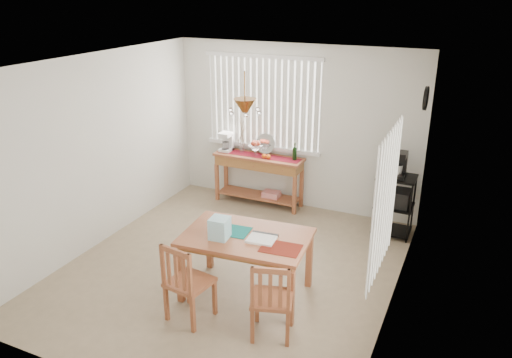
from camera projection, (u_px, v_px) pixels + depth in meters
The scene contains 10 objects.
ground at pixel (231, 268), 6.42m from camera, with size 4.00×4.50×0.01m, color #9D886A.
room_shell at pixel (229, 142), 5.82m from camera, with size 4.20×4.70×2.70m.
sideboard at pixel (259, 168), 8.11m from camera, with size 1.48×0.42×0.83m.
sideboard_items at pixel (245, 146), 8.10m from camera, with size 1.40×0.35×0.64m.
wire_cart at pixel (395, 200), 7.11m from camera, with size 0.53×0.42×0.90m.
cart_items at pixel (399, 165), 6.93m from camera, with size 0.21×0.25×0.37m.
dining_table at pixel (246, 242), 5.65m from camera, with size 1.49×1.03×0.76m.
table_items at pixel (230, 231), 5.53m from camera, with size 1.13×0.49×0.24m.
chair_left at pixel (187, 283), 5.28m from camera, with size 0.49×0.49×0.93m.
chair_right at pixel (272, 300), 5.02m from camera, with size 0.51×0.51×0.89m.
Camera 1 is at (2.61, -4.93, 3.39)m, focal length 35.00 mm.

